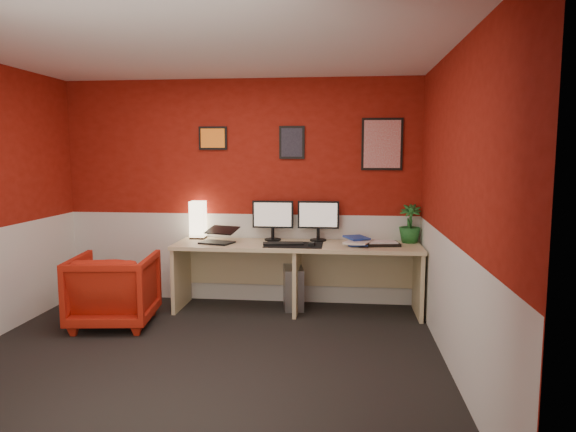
# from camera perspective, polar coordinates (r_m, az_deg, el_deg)

# --- Properties ---
(ground) EXTENTS (4.00, 3.50, 0.01)m
(ground) POSITION_cam_1_polar(r_m,az_deg,el_deg) (4.42, -9.82, -15.47)
(ground) COLOR black
(ground) RESTS_ON ground
(ceiling) EXTENTS (4.00, 3.50, 0.01)m
(ceiling) POSITION_cam_1_polar(r_m,az_deg,el_deg) (4.17, -10.56, 18.20)
(ceiling) COLOR white
(ceiling) RESTS_ON ground
(wall_back) EXTENTS (4.00, 0.01, 2.50)m
(wall_back) POSITION_cam_1_polar(r_m,az_deg,el_deg) (5.80, -5.32, 2.68)
(wall_back) COLOR maroon
(wall_back) RESTS_ON ground
(wall_front) EXTENTS (4.00, 0.01, 2.50)m
(wall_front) POSITION_cam_1_polar(r_m,az_deg,el_deg) (2.50, -21.53, -3.40)
(wall_front) COLOR maroon
(wall_front) RESTS_ON ground
(wall_right) EXTENTS (0.01, 3.50, 2.50)m
(wall_right) POSITION_cam_1_polar(r_m,az_deg,el_deg) (4.03, 18.23, 0.51)
(wall_right) COLOR maroon
(wall_right) RESTS_ON ground
(wainscot_back) EXTENTS (4.00, 0.01, 1.00)m
(wainscot_back) POSITION_cam_1_polar(r_m,az_deg,el_deg) (5.90, -5.25, -4.60)
(wainscot_back) COLOR silver
(wainscot_back) RESTS_ON ground
(wainscot_front) EXTENTS (4.00, 0.01, 1.00)m
(wainscot_front) POSITION_cam_1_polar(r_m,az_deg,el_deg) (2.73, -20.74, -19.06)
(wainscot_front) COLOR silver
(wainscot_front) RESTS_ON ground
(wainscot_right) EXTENTS (0.01, 3.50, 1.00)m
(wainscot_right) POSITION_cam_1_polar(r_m,az_deg,el_deg) (4.18, 17.77, -9.76)
(wainscot_right) COLOR silver
(wainscot_right) RESTS_ON ground
(desk) EXTENTS (2.60, 0.65, 0.73)m
(desk) POSITION_cam_1_polar(r_m,az_deg,el_deg) (5.51, 0.98, -6.85)
(desk) COLOR #CFBC84
(desk) RESTS_ON ground
(shoji_lamp) EXTENTS (0.16, 0.16, 0.40)m
(shoji_lamp) POSITION_cam_1_polar(r_m,az_deg,el_deg) (5.84, -9.97, -0.52)
(shoji_lamp) COLOR #FFE5B2
(shoji_lamp) RESTS_ON desk
(laptop) EXTENTS (0.38, 0.32, 0.22)m
(laptop) POSITION_cam_1_polar(r_m,az_deg,el_deg) (5.49, -7.94, -1.90)
(laptop) COLOR black
(laptop) RESTS_ON desk
(monitor_left) EXTENTS (0.45, 0.06, 0.58)m
(monitor_left) POSITION_cam_1_polar(r_m,az_deg,el_deg) (5.62, -1.72, 0.21)
(monitor_left) COLOR black
(monitor_left) RESTS_ON desk
(monitor_right) EXTENTS (0.45, 0.06, 0.58)m
(monitor_right) POSITION_cam_1_polar(r_m,az_deg,el_deg) (5.59, 3.39, 0.17)
(monitor_right) COLOR black
(monitor_right) RESTS_ON desk
(desk_mat) EXTENTS (0.60, 0.38, 0.01)m
(desk_mat) POSITION_cam_1_polar(r_m,az_deg,el_deg) (5.35, 0.64, -3.22)
(desk_mat) COLOR black
(desk_mat) RESTS_ON desk
(keyboard) EXTENTS (0.44, 0.21, 0.02)m
(keyboard) POSITION_cam_1_polar(r_m,az_deg,el_deg) (5.36, -0.54, -3.08)
(keyboard) COLOR black
(keyboard) RESTS_ON desk_mat
(mouse) EXTENTS (0.07, 0.10, 0.03)m
(mouse) POSITION_cam_1_polar(r_m,az_deg,el_deg) (5.31, 2.63, -3.11)
(mouse) COLOR black
(mouse) RESTS_ON desk_mat
(book_bottom) EXTENTS (0.24, 0.30, 0.03)m
(book_bottom) POSITION_cam_1_polar(r_m,az_deg,el_deg) (5.42, 6.86, -3.04)
(book_bottom) COLOR #213C99
(book_bottom) RESTS_ON desk
(book_middle) EXTENTS (0.33, 0.39, 0.02)m
(book_middle) POSITION_cam_1_polar(r_m,az_deg,el_deg) (5.40, 6.65, -2.77)
(book_middle) COLOR silver
(book_middle) RESTS_ON book_bottom
(book_top) EXTENTS (0.30, 0.34, 0.03)m
(book_top) POSITION_cam_1_polar(r_m,az_deg,el_deg) (5.43, 6.63, -2.49)
(book_top) COLOR #213C99
(book_top) RESTS_ON book_middle
(zen_tray) EXTENTS (0.39, 0.30, 0.03)m
(zen_tray) POSITION_cam_1_polar(r_m,az_deg,el_deg) (5.43, 10.37, -3.06)
(zen_tray) COLOR black
(zen_tray) RESTS_ON desk
(potted_plant) EXTENTS (0.27, 0.27, 0.41)m
(potted_plant) POSITION_cam_1_polar(r_m,az_deg,el_deg) (5.63, 13.38, -0.83)
(potted_plant) COLOR #19591E
(potted_plant) RESTS_ON desk
(pc_tower) EXTENTS (0.27, 0.48, 0.45)m
(pc_tower) POSITION_cam_1_polar(r_m,az_deg,el_deg) (5.68, 0.57, -7.88)
(pc_tower) COLOR #99999E
(pc_tower) RESTS_ON ground
(armchair) EXTENTS (0.85, 0.87, 0.71)m
(armchair) POSITION_cam_1_polar(r_m,az_deg,el_deg) (5.36, -18.76, -7.74)
(armchair) COLOR red
(armchair) RESTS_ON ground
(art_left) EXTENTS (0.32, 0.02, 0.26)m
(art_left) POSITION_cam_1_polar(r_m,az_deg,el_deg) (5.84, -8.34, 8.56)
(art_left) COLOR orange
(art_left) RESTS_ON wall_back
(art_center) EXTENTS (0.28, 0.02, 0.36)m
(art_center) POSITION_cam_1_polar(r_m,az_deg,el_deg) (5.69, 0.44, 8.17)
(art_center) COLOR black
(art_center) RESTS_ON wall_back
(art_right) EXTENTS (0.44, 0.02, 0.56)m
(art_right) POSITION_cam_1_polar(r_m,az_deg,el_deg) (5.67, 10.42, 7.86)
(art_right) COLOR red
(art_right) RESTS_ON wall_back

